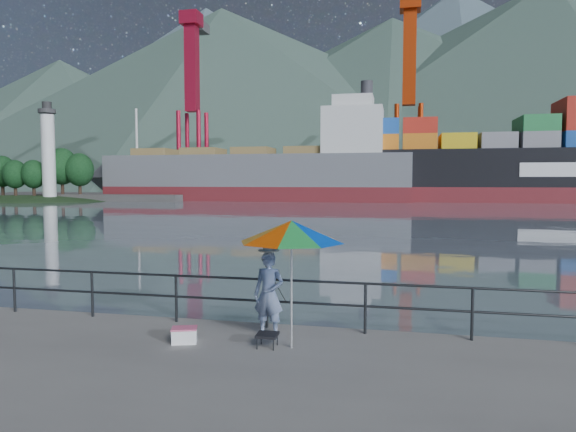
% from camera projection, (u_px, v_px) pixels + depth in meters
% --- Properties ---
extents(harbor_water, '(500.00, 280.00, 0.00)m').
position_uv_depth(harbor_water, '(385.00, 192.00, 135.83)').
color(harbor_water, slate).
rests_on(harbor_water, ground).
extents(far_dock, '(200.00, 40.00, 0.40)m').
position_uv_depth(far_dock, '(433.00, 196.00, 97.64)').
color(far_dock, '#514F4C').
rests_on(far_dock, ground).
extents(guardrail, '(22.00, 0.06, 1.03)m').
position_uv_depth(guardrail, '(221.00, 300.00, 10.72)').
color(guardrail, '#2D3033').
rests_on(guardrail, ground).
extents(mountains, '(600.00, 332.80, 80.00)m').
position_uv_depth(mountains, '(492.00, 97.00, 200.93)').
color(mountains, '#385147').
rests_on(mountains, ground).
extents(lighthouse_islet, '(48.00, 26.40, 19.20)m').
position_uv_depth(lighthouse_islet, '(21.00, 198.00, 81.15)').
color(lighthouse_islet, '#263F1E').
rests_on(lighthouse_islet, ground).
extents(port_cranes, '(116.00, 28.00, 38.40)m').
position_uv_depth(port_cranes, '(573.00, 100.00, 83.31)').
color(port_cranes, red).
rests_on(port_cranes, ground).
extents(container_stacks, '(58.00, 8.40, 7.80)m').
position_uv_depth(container_stacks, '(559.00, 179.00, 94.03)').
color(container_stacks, gray).
rests_on(container_stacks, ground).
extents(fisherman, '(0.65, 0.48, 1.66)m').
position_uv_depth(fisherman, '(269.00, 294.00, 9.87)').
color(fisherman, navy).
rests_on(fisherman, ground).
extents(beach_umbrella, '(1.96, 1.96, 2.31)m').
position_uv_depth(beach_umbrella, '(292.00, 231.00, 9.11)').
color(beach_umbrella, white).
rests_on(beach_umbrella, ground).
extents(folding_stool, '(0.40, 0.40, 0.25)m').
position_uv_depth(folding_stool, '(267.00, 340.00, 9.29)').
color(folding_stool, black).
rests_on(folding_stool, ground).
extents(cooler_bag, '(0.52, 0.43, 0.26)m').
position_uv_depth(cooler_bag, '(184.00, 336.00, 9.54)').
color(cooler_bag, white).
rests_on(cooler_bag, ground).
extents(fishing_rod, '(0.10, 1.75, 1.23)m').
position_uv_depth(fishing_rod, '(275.00, 324.00, 10.77)').
color(fishing_rod, black).
rests_on(fishing_rod, ground).
extents(bulk_carrier, '(49.00, 8.48, 14.50)m').
position_uv_depth(bulk_carrier, '(267.00, 173.00, 81.79)').
color(bulk_carrier, maroon).
rests_on(bulk_carrier, ground).
extents(container_ship, '(60.80, 10.13, 18.10)m').
position_uv_depth(container_ship, '(560.00, 161.00, 76.09)').
color(container_ship, maroon).
rests_on(container_ship, ground).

